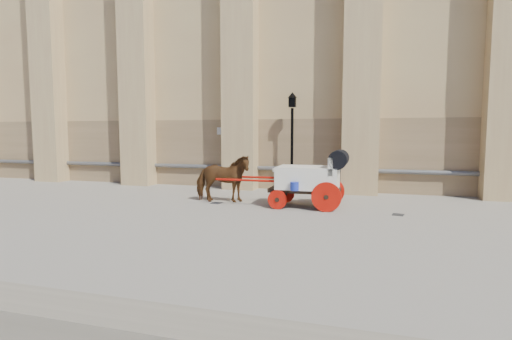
% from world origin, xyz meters
% --- Properties ---
extents(ground, '(90.00, 90.00, 0.00)m').
position_xyz_m(ground, '(0.00, 0.00, 0.00)').
color(ground, gray).
rests_on(ground, ground).
extents(horse, '(2.09, 1.20, 1.67)m').
position_xyz_m(horse, '(-0.52, 0.26, 0.83)').
color(horse, '#593215').
rests_on(horse, ground).
extents(carriage, '(4.30, 1.53, 1.88)m').
position_xyz_m(carriage, '(2.63, 0.19, 1.01)').
color(carriage, black).
rests_on(carriage, ground).
extents(street_lamp, '(0.38, 0.38, 4.05)m').
position_xyz_m(street_lamp, '(1.30, 3.40, 2.17)').
color(street_lamp, black).
rests_on(street_lamp, ground).
extents(drain_grate_near, '(0.36, 0.36, 0.01)m').
position_xyz_m(drain_grate_near, '(-0.66, 0.01, 0.01)').
color(drain_grate_near, black).
rests_on(drain_grate_near, ground).
extents(drain_grate_far, '(0.37, 0.37, 0.01)m').
position_xyz_m(drain_grate_far, '(5.26, -0.27, 0.01)').
color(drain_grate_far, black).
rests_on(drain_grate_far, ground).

